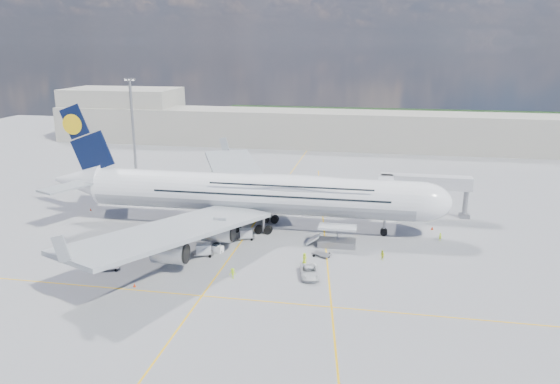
% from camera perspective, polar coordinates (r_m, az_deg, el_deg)
% --- Properties ---
extents(ground, '(300.00, 300.00, 0.00)m').
position_cam_1_polar(ground, '(96.25, -4.36, -5.58)').
color(ground, gray).
rests_on(ground, ground).
extents(taxi_line_main, '(0.25, 220.00, 0.01)m').
position_cam_1_polar(taxi_line_main, '(96.25, -4.36, -5.58)').
color(taxi_line_main, '#FFB90D').
rests_on(taxi_line_main, ground).
extents(taxi_line_cross, '(120.00, 0.25, 0.01)m').
position_cam_1_polar(taxi_line_cross, '(78.72, -8.16, -10.69)').
color(taxi_line_cross, '#FFB90D').
rests_on(taxi_line_cross, ground).
extents(taxi_line_diag, '(14.16, 99.06, 0.01)m').
position_cam_1_polar(taxi_line_diag, '(103.10, 4.64, -4.13)').
color(taxi_line_diag, '#FFB90D').
rests_on(taxi_line_diag, ground).
extents(airliner, '(77.26, 79.15, 23.71)m').
position_cam_1_polar(airliner, '(103.24, -2.88, -0.07)').
color(airliner, white).
rests_on(airliner, ground).
extents(jet_bridge, '(18.80, 12.10, 8.50)m').
position_cam_1_polar(jet_bridge, '(111.28, 13.45, 0.65)').
color(jet_bridge, '#B7B7BC').
rests_on(jet_bridge, ground).
extents(cargo_loader, '(8.53, 3.20, 3.67)m').
position_cam_1_polar(cargo_loader, '(95.79, 5.88, -4.92)').
color(cargo_loader, silver).
rests_on(cargo_loader, ground).
extents(light_mast, '(3.00, 0.70, 25.50)m').
position_cam_1_polar(light_mast, '(147.81, -15.12, 6.65)').
color(light_mast, gray).
rests_on(light_mast, ground).
extents(terminal, '(180.00, 16.00, 12.00)m').
position_cam_1_polar(terminal, '(185.42, 3.19, 6.60)').
color(terminal, '#B2AD9E').
rests_on(terminal, ground).
extents(hangar, '(40.00, 22.00, 18.00)m').
position_cam_1_polar(hangar, '(210.42, -16.05, 7.91)').
color(hangar, '#B2AD9E').
rests_on(hangar, ground).
extents(tree_line, '(160.00, 6.00, 8.00)m').
position_cam_1_polar(tree_line, '(229.30, 14.74, 7.32)').
color(tree_line, '#193814').
rests_on(tree_line, ground).
extents(dolly_row_a, '(2.94, 2.26, 0.38)m').
position_cam_1_polar(dolly_row_a, '(90.12, -17.25, -7.57)').
color(dolly_row_a, gray).
rests_on(dolly_row_a, ground).
extents(dolly_row_b, '(3.21, 2.31, 0.42)m').
position_cam_1_polar(dolly_row_b, '(102.71, -16.24, -4.61)').
color(dolly_row_b, gray).
rests_on(dolly_row_b, ground).
extents(dolly_row_c, '(3.71, 2.84, 2.08)m').
position_cam_1_polar(dolly_row_c, '(92.00, -8.01, -5.96)').
color(dolly_row_c, gray).
rests_on(dolly_row_c, ground).
extents(dolly_back, '(3.70, 2.71, 0.49)m').
position_cam_1_polar(dolly_back, '(101.72, -18.08, -4.93)').
color(dolly_back, gray).
rests_on(dolly_back, ground).
extents(dolly_nose_far, '(3.47, 2.95, 0.45)m').
position_cam_1_polar(dolly_nose_far, '(91.55, 4.36, -6.48)').
color(dolly_nose_far, gray).
rests_on(dolly_nose_far, ground).
extents(dolly_nose_near, '(3.37, 2.53, 1.90)m').
position_cam_1_polar(dolly_nose_near, '(98.73, -3.58, -4.38)').
color(dolly_nose_near, gray).
rests_on(dolly_nose_near, ground).
extents(baggage_tug, '(2.70, 1.90, 1.54)m').
position_cam_1_polar(baggage_tug, '(93.49, -6.68, -5.85)').
color(baggage_tug, white).
rests_on(baggage_tug, ground).
extents(catering_truck_inner, '(7.58, 5.44, 4.16)m').
position_cam_1_polar(catering_truck_inner, '(118.07, -3.08, -0.55)').
color(catering_truck_inner, gray).
rests_on(catering_truck_inner, ground).
extents(catering_truck_outer, '(7.38, 4.94, 4.07)m').
position_cam_1_polar(catering_truck_outer, '(135.52, -5.79, 1.47)').
color(catering_truck_outer, gray).
rests_on(catering_truck_outer, ground).
extents(service_van, '(3.63, 6.00, 1.56)m').
position_cam_1_polar(service_van, '(83.55, 3.08, -8.35)').
color(service_van, silver).
rests_on(service_van, ground).
extents(crew_nose, '(0.66, 0.57, 1.53)m').
position_cam_1_polar(crew_nose, '(102.02, 16.40, -4.50)').
color(crew_nose, '#B5DD17').
rests_on(crew_nose, ground).
extents(crew_loader, '(1.03, 1.05, 1.71)m').
position_cam_1_polar(crew_loader, '(90.92, 10.63, -6.53)').
color(crew_loader, '#CADA16').
rests_on(crew_loader, ground).
extents(crew_wing, '(0.51, 1.06, 1.76)m').
position_cam_1_polar(crew_wing, '(96.37, -12.39, -5.32)').
color(crew_wing, '#C7E518').
rests_on(crew_wing, ground).
extents(crew_van, '(1.11, 1.08, 1.93)m').
position_cam_1_polar(crew_van, '(87.91, 2.58, -6.97)').
color(crew_van, '#BEE618').
rests_on(crew_van, ground).
extents(crew_tug, '(1.14, 0.73, 1.68)m').
position_cam_1_polar(crew_tug, '(83.15, -4.97, -8.47)').
color(crew_tug, '#CAFF1A').
rests_on(crew_tug, ground).
extents(cone_nose, '(0.50, 0.50, 0.64)m').
position_cam_1_polar(cone_nose, '(107.58, 15.61, -3.65)').
color(cone_nose, red).
rests_on(cone_nose, ground).
extents(cone_wing_left_inner, '(0.46, 0.46, 0.59)m').
position_cam_1_polar(cone_wing_left_inner, '(126.67, -7.49, -0.34)').
color(cone_wing_left_inner, red).
rests_on(cone_wing_left_inner, ground).
extents(cone_wing_left_outer, '(0.44, 0.44, 0.56)m').
position_cam_1_polar(cone_wing_left_outer, '(127.62, -3.25, -0.11)').
color(cone_wing_left_outer, red).
rests_on(cone_wing_left_outer, ground).
extents(cone_wing_right_inner, '(0.49, 0.49, 0.62)m').
position_cam_1_polar(cone_wing_right_inner, '(101.66, -12.39, -4.56)').
color(cone_wing_right_inner, red).
rests_on(cone_wing_right_inner, ground).
extents(cone_wing_right_outer, '(0.45, 0.45, 0.57)m').
position_cam_1_polar(cone_wing_right_outer, '(83.22, -14.97, -9.37)').
color(cone_wing_right_outer, red).
rests_on(cone_wing_right_outer, ground).
extents(cone_tail, '(0.40, 0.40, 0.50)m').
position_cam_1_polar(cone_tail, '(121.89, -19.18, -1.74)').
color(cone_tail, red).
rests_on(cone_tail, ground).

